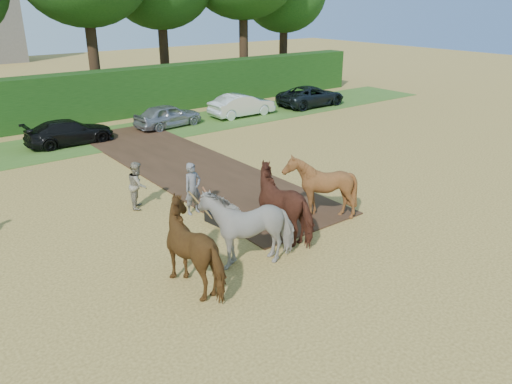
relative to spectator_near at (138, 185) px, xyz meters
name	(u,v)px	position (x,y,z in m)	size (l,w,h in m)	color
ground	(254,227)	(2.30, -3.98, -0.87)	(120.00, 120.00, 0.00)	gold
earth_strip	(188,166)	(3.80, 3.02, -0.84)	(4.50, 17.00, 0.05)	#472D1C
grass_verge	(98,139)	(2.30, 10.02, -0.85)	(50.00, 5.00, 0.03)	#38601E
hedgerow	(67,100)	(2.30, 14.52, 0.63)	(46.00, 1.60, 3.00)	#14380F
spectator_near	(138,185)	(0.00, 0.00, 0.00)	(0.84, 0.66, 1.74)	tan
plough_team	(266,212)	(1.81, -5.21, 0.25)	(7.49, 5.88, 2.26)	brown
parked_cars	(177,115)	(7.14, 9.94, -0.18)	(36.21, 3.06, 1.46)	silver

